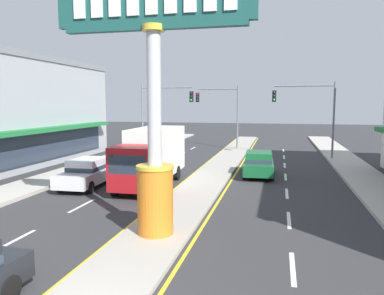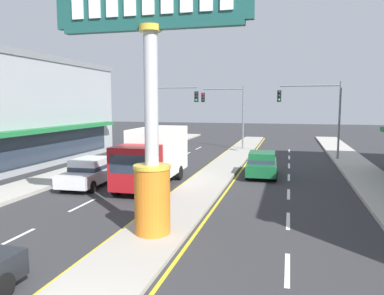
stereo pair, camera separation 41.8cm
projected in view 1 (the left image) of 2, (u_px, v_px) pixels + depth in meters
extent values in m
cube|color=#A39E93|center=(214.00, 173.00, 24.06)|extent=(2.31, 52.00, 0.14)
cube|color=#ADA89E|center=(71.00, 172.00, 24.17)|extent=(2.58, 60.00, 0.18)
cube|color=#ADA89E|center=(374.00, 186.00, 20.08)|extent=(2.58, 60.00, 0.18)
cube|color=silver|center=(13.00, 241.00, 12.31)|extent=(0.14, 2.20, 0.01)
cube|color=silver|center=(82.00, 206.00, 16.56)|extent=(0.14, 2.20, 0.01)
cube|color=silver|center=(122.00, 185.00, 20.82)|extent=(0.14, 2.20, 0.01)
cube|color=silver|center=(149.00, 171.00, 25.07)|extent=(0.14, 2.20, 0.01)
cube|color=silver|center=(168.00, 161.00, 29.33)|extent=(0.14, 2.20, 0.01)
cube|color=silver|center=(182.00, 154.00, 33.58)|extent=(0.14, 2.20, 0.01)
cube|color=silver|center=(193.00, 148.00, 37.84)|extent=(0.14, 2.20, 0.01)
cube|color=silver|center=(293.00, 268.00, 10.30)|extent=(0.14, 2.20, 0.01)
cube|color=silver|center=(289.00, 220.00, 14.55)|extent=(0.14, 2.20, 0.01)
cube|color=silver|center=(287.00, 193.00, 18.81)|extent=(0.14, 2.20, 0.01)
cube|color=silver|center=(286.00, 177.00, 23.06)|extent=(0.14, 2.20, 0.01)
cube|color=silver|center=(285.00, 165.00, 27.32)|extent=(0.14, 2.20, 0.01)
cube|color=silver|center=(284.00, 157.00, 31.57)|extent=(0.14, 2.20, 0.01)
cube|color=silver|center=(283.00, 151.00, 35.83)|extent=(0.14, 2.20, 0.01)
cube|color=yellow|center=(194.00, 173.00, 24.37)|extent=(0.12, 52.00, 0.01)
cube|color=yellow|center=(235.00, 175.00, 23.77)|extent=(0.12, 52.00, 0.01)
cylinder|color=orange|center=(155.00, 201.00, 12.54)|extent=(1.20, 1.20, 2.22)
cylinder|color=gold|center=(155.00, 167.00, 12.40)|extent=(1.26, 1.26, 0.12)
cylinder|color=#B7B7BC|center=(154.00, 98.00, 12.13)|extent=(0.46, 0.46, 4.64)
cylinder|color=gold|center=(153.00, 28.00, 11.87)|extent=(0.74, 0.74, 0.20)
cube|color=#194C47|center=(153.00, 5.00, 11.79)|extent=(6.57, 0.24, 1.25)
cube|color=#194C47|center=(153.00, 27.00, 11.87)|extent=(6.05, 0.29, 0.16)
cube|color=white|center=(79.00, 8.00, 12.20)|extent=(0.40, 0.06, 0.68)
cube|color=white|center=(97.00, 7.00, 12.06)|extent=(0.40, 0.06, 0.68)
cube|color=white|center=(115.00, 6.00, 11.92)|extent=(0.40, 0.06, 0.68)
cube|color=white|center=(133.00, 4.00, 11.78)|extent=(0.40, 0.06, 0.68)
cube|color=white|center=(151.00, 3.00, 11.64)|extent=(0.40, 0.06, 0.68)
cube|color=white|center=(171.00, 2.00, 11.50)|extent=(0.40, 0.06, 0.68)
cube|color=white|center=(190.00, 1.00, 11.36)|extent=(0.40, 0.06, 0.68)
cube|color=white|center=(210.00, 0.00, 11.22)|extent=(0.40, 0.06, 0.68)
cube|color=#1E7038|center=(49.00, 129.00, 25.95)|extent=(0.90, 16.65, 0.30)
cube|color=#283342|center=(44.00, 147.00, 26.19)|extent=(0.08, 16.07, 2.00)
cylinder|color=slate|center=(143.00, 119.00, 33.99)|extent=(0.16, 0.16, 6.20)
cylinder|color=slate|center=(167.00, 88.00, 33.14)|extent=(4.62, 0.12, 0.12)
cube|color=black|center=(192.00, 97.00, 32.56)|extent=(0.32, 0.24, 0.92)
sphere|color=black|center=(191.00, 93.00, 32.39)|extent=(0.17, 0.17, 0.17)
sphere|color=black|center=(191.00, 97.00, 32.42)|extent=(0.17, 0.17, 0.17)
sphere|color=#19D83F|center=(191.00, 100.00, 32.46)|extent=(0.17, 0.17, 0.17)
cylinder|color=slate|center=(334.00, 121.00, 29.41)|extent=(0.16, 0.16, 6.20)
cylinder|color=slate|center=(304.00, 86.00, 29.60)|extent=(4.62, 0.12, 0.12)
cube|color=black|center=(274.00, 96.00, 30.06)|extent=(0.32, 0.24, 0.92)
sphere|color=black|center=(274.00, 92.00, 29.89)|extent=(0.17, 0.17, 0.17)
sphere|color=black|center=(274.00, 96.00, 29.93)|extent=(0.17, 0.17, 0.17)
sphere|color=#19D83F|center=(274.00, 100.00, 29.96)|extent=(0.17, 0.17, 0.17)
cylinder|color=slate|center=(238.00, 118.00, 36.36)|extent=(0.16, 0.16, 6.20)
cylinder|color=slate|center=(218.00, 89.00, 36.47)|extent=(3.96, 0.12, 0.12)
cube|color=black|center=(198.00, 97.00, 36.86)|extent=(0.32, 0.24, 0.92)
sphere|color=red|center=(197.00, 94.00, 36.69)|extent=(0.17, 0.17, 0.17)
sphere|color=black|center=(197.00, 97.00, 36.73)|extent=(0.17, 0.17, 0.17)
sphere|color=black|center=(197.00, 100.00, 36.76)|extent=(0.17, 0.17, 0.17)
cube|color=silver|center=(87.00, 176.00, 20.24)|extent=(1.96, 4.38, 0.66)
cube|color=silver|center=(88.00, 164.00, 20.33)|extent=(1.65, 2.22, 0.60)
cube|color=#283342|center=(88.00, 167.00, 20.35)|extent=(1.69, 2.24, 0.24)
cylinder|color=black|center=(90.00, 187.00, 18.82)|extent=(0.25, 0.63, 0.62)
cylinder|color=black|center=(60.00, 186.00, 19.11)|extent=(0.25, 0.63, 0.62)
cylinder|color=black|center=(111.00, 177.00, 21.43)|extent=(0.25, 0.63, 0.62)
cylinder|color=black|center=(84.00, 176.00, 21.72)|extent=(0.25, 0.63, 0.62)
cube|color=#14562D|center=(259.00, 166.00, 23.36)|extent=(1.94, 4.37, 0.66)
cube|color=#14562D|center=(259.00, 157.00, 23.12)|extent=(1.64, 2.21, 0.60)
cube|color=#283342|center=(259.00, 160.00, 23.14)|extent=(1.68, 2.24, 0.24)
cylinder|color=black|center=(246.00, 167.00, 24.85)|extent=(0.25, 0.63, 0.62)
cylinder|color=black|center=(271.00, 168.00, 24.55)|extent=(0.25, 0.63, 0.62)
cylinder|color=black|center=(245.00, 174.00, 22.25)|extent=(0.25, 0.63, 0.62)
cylinder|color=black|center=(272.00, 175.00, 21.95)|extent=(0.25, 0.63, 0.62)
cylinder|color=black|center=(9.00, 289.00, 8.53)|extent=(0.25, 0.63, 0.62)
cube|color=maroon|center=(135.00, 168.00, 18.12)|extent=(2.14, 2.04, 2.10)
cube|color=#283342|center=(127.00, 165.00, 17.15)|extent=(1.85, 0.12, 0.90)
cube|color=silver|center=(156.00, 150.00, 21.47)|extent=(2.30, 4.84, 2.60)
cylinder|color=black|center=(153.00, 190.00, 17.84)|extent=(0.28, 0.85, 0.84)
cylinder|color=black|center=(115.00, 188.00, 18.24)|extent=(0.28, 0.85, 0.84)
cylinder|color=black|center=(177.00, 173.00, 22.13)|extent=(0.28, 0.85, 0.84)
cylinder|color=black|center=(144.00, 172.00, 22.54)|extent=(0.28, 0.85, 0.84)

